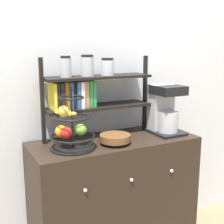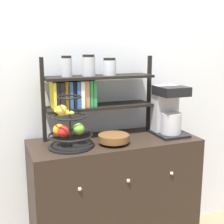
% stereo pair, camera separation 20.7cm
% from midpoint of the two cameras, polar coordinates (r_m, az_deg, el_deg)
% --- Properties ---
extents(wall_back, '(7.00, 0.05, 2.60)m').
position_cam_midpoint_polar(wall_back, '(2.29, 0.49, 6.17)').
color(wall_back, silver).
rests_on(wall_back, ground_plane).
extents(sideboard, '(1.14, 0.47, 0.91)m').
position_cam_midpoint_polar(sideboard, '(2.30, 3.10, -16.01)').
color(sideboard, black).
rests_on(sideboard, ground_plane).
extents(coffee_maker, '(0.21, 0.25, 0.35)m').
position_cam_midpoint_polar(coffee_maker, '(2.27, 12.76, 0.30)').
color(coffee_maker, black).
rests_on(coffee_maker, sideboard).
extents(fruit_stand, '(0.28, 0.28, 0.39)m').
position_cam_midpoint_polar(fruit_stand, '(1.94, -4.99, -2.95)').
color(fruit_stand, black).
rests_on(fruit_stand, sideboard).
extents(wooden_bowl, '(0.20, 0.20, 0.06)m').
position_cam_midpoint_polar(wooden_bowl, '(2.02, 3.25, -4.90)').
color(wooden_bowl, brown).
rests_on(wooden_bowl, sideboard).
extents(shelf_hutch, '(0.80, 0.20, 0.57)m').
position_cam_midpoint_polar(shelf_hutch, '(2.12, -1.84, 4.34)').
color(shelf_hutch, black).
rests_on(shelf_hutch, sideboard).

